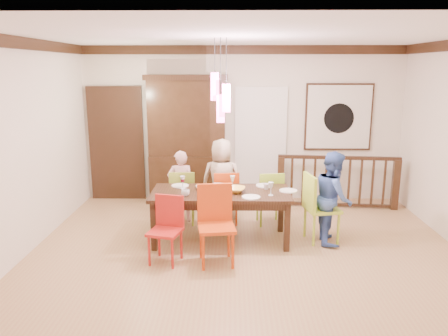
{
  "coord_description": "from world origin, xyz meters",
  "views": [
    {
      "loc": [
        -0.2,
        -5.74,
        2.51
      ],
      "look_at": [
        -0.31,
        0.46,
        1.08
      ],
      "focal_mm": 35.0,
      "sensor_mm": 36.0,
      "label": 1
    }
  ],
  "objects_px": {
    "dining_table": "(221,197)",
    "chair_end_right": "(322,203)",
    "chair_far_left": "(183,193)",
    "balustrade": "(337,181)",
    "china_hutch": "(187,139)",
    "person_end_right": "(333,197)",
    "person_far_left": "(181,186)",
    "person_far_mid": "(222,181)"
  },
  "relations": [
    {
      "from": "dining_table",
      "to": "chair_end_right",
      "type": "xyz_separation_m",
      "value": [
        1.48,
        0.02,
        -0.08
      ]
    },
    {
      "from": "chair_far_left",
      "to": "balustrade",
      "type": "distance_m",
      "value": 2.85
    },
    {
      "from": "chair_far_left",
      "to": "china_hutch",
      "type": "relative_size",
      "value": 0.38
    },
    {
      "from": "china_hutch",
      "to": "balustrade",
      "type": "distance_m",
      "value": 2.86
    },
    {
      "from": "chair_end_right",
      "to": "person_end_right",
      "type": "height_order",
      "value": "person_end_right"
    },
    {
      "from": "china_hutch",
      "to": "person_end_right",
      "type": "relative_size",
      "value": 1.77
    },
    {
      "from": "chair_end_right",
      "to": "person_end_right",
      "type": "bearing_deg",
      "value": -113.47
    },
    {
      "from": "dining_table",
      "to": "china_hutch",
      "type": "height_order",
      "value": "china_hutch"
    },
    {
      "from": "china_hutch",
      "to": "person_end_right",
      "type": "distance_m",
      "value": 3.07
    },
    {
      "from": "dining_table",
      "to": "person_end_right",
      "type": "bearing_deg",
      "value": -0.66
    },
    {
      "from": "balustrade",
      "to": "chair_far_left",
      "type": "bearing_deg",
      "value": -157.21
    },
    {
      "from": "china_hutch",
      "to": "balustrade",
      "type": "bearing_deg",
      "value": -7.16
    },
    {
      "from": "china_hutch",
      "to": "balustrade",
      "type": "xyz_separation_m",
      "value": [
        2.75,
        -0.35,
        -0.69
      ]
    },
    {
      "from": "china_hutch",
      "to": "dining_table",
      "type": "bearing_deg",
      "value": -70.95
    },
    {
      "from": "balustrade",
      "to": "china_hutch",
      "type": "bearing_deg",
      "value": 178.06
    },
    {
      "from": "person_end_right",
      "to": "chair_end_right",
      "type": "bearing_deg",
      "value": 80.91
    },
    {
      "from": "dining_table",
      "to": "balustrade",
      "type": "bearing_deg",
      "value": 37.52
    },
    {
      "from": "chair_far_left",
      "to": "person_far_left",
      "type": "height_order",
      "value": "person_far_left"
    },
    {
      "from": "person_far_mid",
      "to": "china_hutch",
      "type": "bearing_deg",
      "value": -56.36
    },
    {
      "from": "dining_table",
      "to": "china_hutch",
      "type": "distance_m",
      "value": 2.13
    },
    {
      "from": "person_far_mid",
      "to": "person_end_right",
      "type": "distance_m",
      "value": 1.85
    },
    {
      "from": "person_far_left",
      "to": "china_hutch",
      "type": "bearing_deg",
      "value": -97.32
    },
    {
      "from": "person_far_mid",
      "to": "chair_far_left",
      "type": "bearing_deg",
      "value": 11.66
    },
    {
      "from": "dining_table",
      "to": "balustrade",
      "type": "distance_m",
      "value": 2.63
    },
    {
      "from": "chair_far_left",
      "to": "person_far_mid",
      "type": "height_order",
      "value": "person_far_mid"
    },
    {
      "from": "chair_far_left",
      "to": "chair_end_right",
      "type": "relative_size",
      "value": 0.89
    },
    {
      "from": "person_far_left",
      "to": "person_end_right",
      "type": "xyz_separation_m",
      "value": [
        2.31,
        -0.83,
        0.08
      ]
    },
    {
      "from": "dining_table",
      "to": "person_far_left",
      "type": "distance_m",
      "value": 1.07
    },
    {
      "from": "chair_end_right",
      "to": "balustrade",
      "type": "distance_m",
      "value": 1.7
    },
    {
      "from": "dining_table",
      "to": "china_hutch",
      "type": "relative_size",
      "value": 0.84
    },
    {
      "from": "dining_table",
      "to": "chair_end_right",
      "type": "bearing_deg",
      "value": 0.55
    },
    {
      "from": "chair_far_left",
      "to": "balustrade",
      "type": "relative_size",
      "value": 0.41
    },
    {
      "from": "chair_far_left",
      "to": "person_far_left",
      "type": "relative_size",
      "value": 0.75
    },
    {
      "from": "dining_table",
      "to": "person_far_mid",
      "type": "height_order",
      "value": "person_far_mid"
    },
    {
      "from": "china_hutch",
      "to": "chair_far_left",
      "type": "bearing_deg",
      "value": -88.41
    },
    {
      "from": "person_far_mid",
      "to": "person_end_right",
      "type": "relative_size",
      "value": 1.03
    },
    {
      "from": "balustrade",
      "to": "person_far_mid",
      "type": "bearing_deg",
      "value": -154.81
    },
    {
      "from": "chair_far_left",
      "to": "person_end_right",
      "type": "xyz_separation_m",
      "value": [
        2.27,
        -0.76,
        0.16
      ]
    },
    {
      "from": "person_far_mid",
      "to": "chair_end_right",
      "type": "bearing_deg",
      "value": 153.2
    },
    {
      "from": "chair_end_right",
      "to": "balustrade",
      "type": "bearing_deg",
      "value": -31.35
    },
    {
      "from": "china_hutch",
      "to": "person_far_left",
      "type": "height_order",
      "value": "china_hutch"
    },
    {
      "from": "chair_far_left",
      "to": "chair_end_right",
      "type": "bearing_deg",
      "value": 157.8
    }
  ]
}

